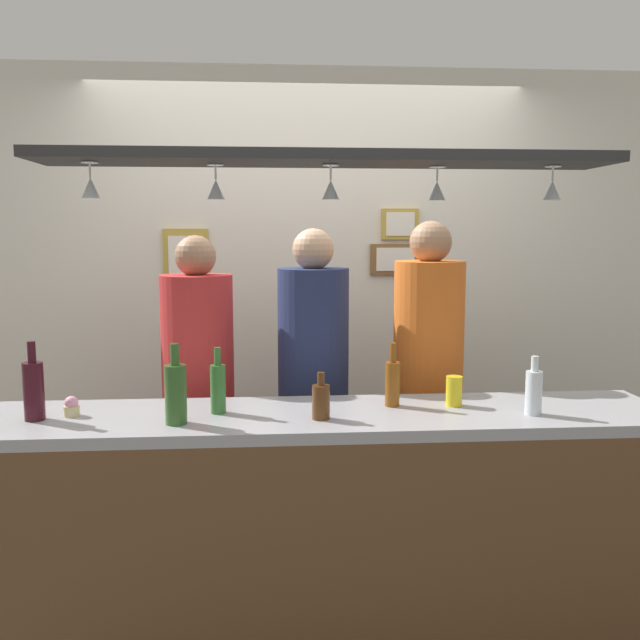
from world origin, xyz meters
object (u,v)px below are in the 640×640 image
bottle_beer_green_import (218,387)px  picture_frame_caricature (186,258)px  bottle_wine_dark_red (34,389)px  bottle_champagne_green (176,392)px  bottle_beer_amber_tall (392,382)px  cupcake (72,407)px  person_right_orange_shirt (428,361)px  person_left_red_shirt (198,374)px  picture_frame_upper_small (400,224)px  bottle_soda_clear (534,391)px  picture_frame_lower_pair (395,259)px  bottle_beer_brown_stubby (321,401)px  drink_can (454,391)px  person_middle_navy_shirt (313,367)px

bottle_beer_green_import → picture_frame_caricature: bearing=101.2°
bottle_wine_dark_red → bottle_champagne_green: 0.55m
bottle_beer_amber_tall → cupcake: bottle_beer_amber_tall is taller
person_right_orange_shirt → person_left_red_shirt: bearing=180.0°
picture_frame_upper_small → bottle_soda_clear: bearing=-80.9°
person_right_orange_shirt → picture_frame_lower_pair: person_right_orange_shirt is taller
bottle_wine_dark_red → bottle_beer_amber_tall: (1.38, 0.10, -0.02)m
bottle_beer_green_import → picture_frame_upper_small: picture_frame_upper_small is taller
person_left_red_shirt → picture_frame_lower_pair: size_ratio=5.48×
bottle_champagne_green → picture_frame_lower_pair: bearing=54.2°
bottle_soda_clear → bottle_beer_amber_tall: bearing=161.8°
bottle_champagne_green → picture_frame_lower_pair: size_ratio=1.00×
bottle_champagne_green → picture_frame_upper_small: bearing=53.6°
bottle_soda_clear → picture_frame_lower_pair: bearing=100.1°
bottle_beer_green_import → picture_frame_caricature: picture_frame_caricature is taller
person_right_orange_shirt → picture_frame_upper_small: (0.00, 0.79, 0.67)m
bottle_beer_brown_stubby → bottle_champagne_green: bottle_champagne_green is taller
drink_can → picture_frame_lower_pair: bearing=89.9°
bottle_wine_dark_red → picture_frame_lower_pair: size_ratio=1.00×
picture_frame_lower_pair → bottle_beer_amber_tall: bearing=-100.9°
bottle_beer_brown_stubby → bottle_wine_dark_red: bottle_wine_dark_red is taller
picture_frame_lower_pair → bottle_beer_brown_stubby: bearing=-110.4°
picture_frame_caricature → picture_frame_lower_pair: 1.23m
person_right_orange_shirt → bottle_beer_green_import: (-0.97, -0.60, 0.03)m
bottle_champagne_green → person_right_orange_shirt: bearing=33.3°
picture_frame_upper_small → bottle_beer_green_import: bearing=-125.3°
drink_can → picture_frame_upper_small: size_ratio=0.55×
person_right_orange_shirt → picture_frame_caricature: (-1.25, 0.79, 0.47)m
bottle_soda_clear → picture_frame_lower_pair: 1.59m
bottle_beer_brown_stubby → cupcake: bottle_beer_brown_stubby is taller
cupcake → drink_can: bearing=1.6°
bottle_beer_brown_stubby → picture_frame_caricature: bearing=114.0°
person_left_red_shirt → picture_frame_caricature: picture_frame_caricature is taller
picture_frame_caricature → bottle_beer_green_import: bearing=-78.8°
picture_frame_upper_small → picture_frame_lower_pair: bearing=180.0°
person_left_red_shirt → person_right_orange_shirt: bearing=-0.0°
bottle_beer_brown_stubby → bottle_beer_amber_tall: 0.35m
bottle_wine_dark_red → bottle_soda_clear: (1.90, -0.07, -0.03)m
picture_frame_upper_small → person_middle_navy_shirt: bearing=-125.7°
picture_frame_upper_small → bottle_beer_brown_stubby: bearing=-111.3°
person_right_orange_shirt → bottle_champagne_green: (-1.12, -0.74, 0.04)m
bottle_beer_amber_tall → bottle_beer_green_import: bearing=-175.5°
person_right_orange_shirt → drink_can: (-0.02, -0.56, -0.02)m
picture_frame_caricature → bottle_beer_amber_tall: bearing=-53.8°
bottle_beer_brown_stubby → drink_can: (0.56, 0.16, -0.01)m
bottle_champagne_green → bottle_beer_green_import: bearing=44.3°
bottle_wine_dark_red → bottle_beer_green_import: 0.68m
person_right_orange_shirt → picture_frame_caricature: 1.55m
person_right_orange_shirt → bottle_champagne_green: size_ratio=5.70×
bottle_beer_brown_stubby → drink_can: size_ratio=1.48×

